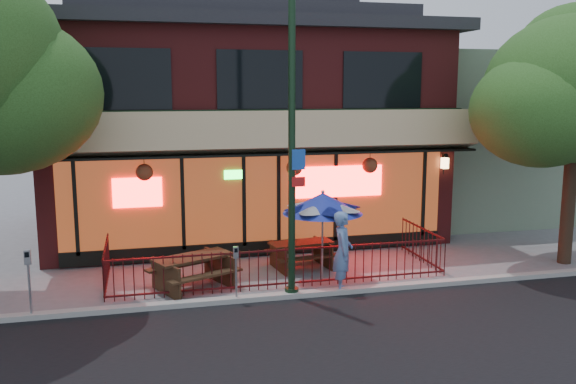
{
  "coord_description": "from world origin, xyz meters",
  "views": [
    {
      "loc": [
        -3.29,
        -13.52,
        4.72
      ],
      "look_at": [
        0.5,
        2.0,
        2.04
      ],
      "focal_mm": 38.0,
      "sensor_mm": 36.0,
      "label": 1
    }
  ],
  "objects_px": {
    "picnic_table_left": "(193,267)",
    "pedestrian": "(343,252)",
    "parking_meter_near": "(236,265)",
    "parking_meter_far": "(29,272)",
    "street_light": "(292,161)",
    "picnic_table_right": "(301,251)",
    "patio_umbrella": "(323,203)"
  },
  "relations": [
    {
      "from": "parking_meter_near",
      "to": "parking_meter_far",
      "type": "relative_size",
      "value": 0.87
    },
    {
      "from": "patio_umbrella",
      "to": "street_light",
      "type": "bearing_deg",
      "value": -134.04
    },
    {
      "from": "picnic_table_left",
      "to": "parking_meter_far",
      "type": "distance_m",
      "value": 3.7
    },
    {
      "from": "picnic_table_left",
      "to": "picnic_table_right",
      "type": "bearing_deg",
      "value": 19.69
    },
    {
      "from": "picnic_table_left",
      "to": "pedestrian",
      "type": "relative_size",
      "value": 1.19
    },
    {
      "from": "picnic_table_left",
      "to": "parking_meter_near",
      "type": "xyz_separation_m",
      "value": [
        0.85,
        -1.18,
        0.34
      ]
    },
    {
      "from": "picnic_table_right",
      "to": "parking_meter_near",
      "type": "xyz_separation_m",
      "value": [
        -2.1,
        -2.24,
        0.4
      ]
    },
    {
      "from": "picnic_table_left",
      "to": "patio_umbrella",
      "type": "bearing_deg",
      "value": 0.0
    },
    {
      "from": "pedestrian",
      "to": "picnic_table_left",
      "type": "bearing_deg",
      "value": 89.56
    },
    {
      "from": "picnic_table_left",
      "to": "street_light",
      "type": "bearing_deg",
      "value": -27.09
    },
    {
      "from": "picnic_table_left",
      "to": "picnic_table_right",
      "type": "relative_size",
      "value": 1.27
    },
    {
      "from": "street_light",
      "to": "parking_meter_far",
      "type": "bearing_deg",
      "value": -179.21
    },
    {
      "from": "street_light",
      "to": "pedestrian",
      "type": "height_order",
      "value": "street_light"
    },
    {
      "from": "street_light",
      "to": "picnic_table_right",
      "type": "relative_size",
      "value": 3.84
    },
    {
      "from": "patio_umbrella",
      "to": "pedestrian",
      "type": "bearing_deg",
      "value": -80.16
    },
    {
      "from": "picnic_table_left",
      "to": "patio_umbrella",
      "type": "relative_size",
      "value": 1.01
    },
    {
      "from": "parking_meter_far",
      "to": "parking_meter_near",
      "type": "bearing_deg",
      "value": 0.0
    },
    {
      "from": "street_light",
      "to": "picnic_table_left",
      "type": "xyz_separation_m",
      "value": [
        -2.16,
        1.1,
        -2.62
      ]
    },
    {
      "from": "street_light",
      "to": "pedestrian",
      "type": "distance_m",
      "value": 2.51
    },
    {
      "from": "pedestrian",
      "to": "parking_meter_near",
      "type": "distance_m",
      "value": 2.56
    },
    {
      "from": "pedestrian",
      "to": "parking_meter_far",
      "type": "relative_size",
      "value": 1.31
    },
    {
      "from": "patio_umbrella",
      "to": "parking_meter_far",
      "type": "bearing_deg",
      "value": -170.0
    },
    {
      "from": "pedestrian",
      "to": "parking_meter_far",
      "type": "xyz_separation_m",
      "value": [
        -6.88,
        -0.13,
        0.03
      ]
    },
    {
      "from": "street_light",
      "to": "picnic_table_left",
      "type": "height_order",
      "value": "street_light"
    },
    {
      "from": "parking_meter_far",
      "to": "picnic_table_left",
      "type": "bearing_deg",
      "value": 18.79
    },
    {
      "from": "street_light",
      "to": "patio_umbrella",
      "type": "xyz_separation_m",
      "value": [
        1.07,
        1.1,
        -1.2
      ]
    },
    {
      "from": "picnic_table_left",
      "to": "pedestrian",
      "type": "xyz_separation_m",
      "value": [
        3.41,
        -1.05,
        0.44
      ]
    },
    {
      "from": "street_light",
      "to": "picnic_table_right",
      "type": "height_order",
      "value": "street_light"
    },
    {
      "from": "picnic_table_right",
      "to": "parking_meter_near",
      "type": "relative_size",
      "value": 1.42
    },
    {
      "from": "street_light",
      "to": "parking_meter_near",
      "type": "height_order",
      "value": "street_light"
    },
    {
      "from": "patio_umbrella",
      "to": "pedestrian",
      "type": "xyz_separation_m",
      "value": [
        0.18,
        -1.05,
        -0.98
      ]
    },
    {
      "from": "parking_meter_near",
      "to": "pedestrian",
      "type": "bearing_deg",
      "value": 2.92
    }
  ]
}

